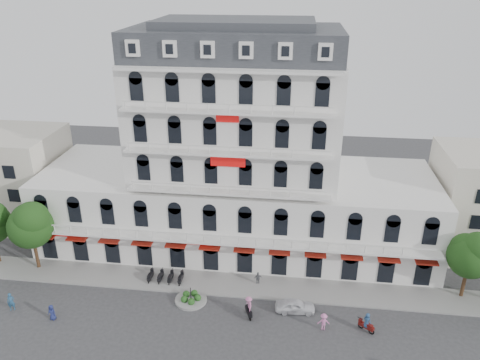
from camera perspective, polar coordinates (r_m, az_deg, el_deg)
name	(u,v)px	position (r m, az deg, el deg)	size (l,w,h in m)	color
ground	(210,347)	(43.62, -3.72, -19.68)	(120.00, 120.00, 0.00)	#38383A
sidewalk	(225,284)	(50.34, -1.82, -12.58)	(53.00, 4.00, 0.16)	gray
main_building	(236,165)	(53.24, -0.49, 1.84)	(45.00, 15.00, 25.80)	silver
flank_building_west	(7,177)	(67.08, -26.55, 0.35)	(14.00, 10.00, 12.00)	beige
traffic_island	(191,299)	(48.39, -6.01, -14.20)	(3.20, 3.20, 1.60)	gray
parked_scooter_row	(166,281)	(51.44, -9.02, -12.12)	(4.40, 1.80, 1.10)	black
tree_west_inner	(30,223)	(54.57, -24.20, -4.83)	(4.76, 4.76, 8.25)	#382314
tree_east_inner	(472,253)	(50.95, 26.40, -8.00)	(4.40, 4.37, 7.57)	#382314
parked_car	(295,306)	(46.98, 6.74, -14.98)	(1.54, 3.82, 1.30)	silver
rider_east	(367,323)	(45.87, 15.20, -16.43)	(1.42, 1.19, 1.99)	maroon
rider_center	(249,306)	(45.78, 1.07, -15.11)	(1.03, 1.63, 2.26)	black
pedestrian_left	(52,312)	(49.02, -21.96, -14.74)	(0.79, 0.51, 1.61)	navy
pedestrian_mid	(258,278)	(50.01, 2.22, -11.91)	(0.88, 0.37, 1.50)	slate
pedestrian_right	(324,322)	(45.29, 10.16, -16.64)	(1.11, 0.64, 1.72)	#D06EAD
pedestrian_far	(11,302)	(51.67, -26.13, -13.18)	(0.69, 0.45, 1.88)	#275277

